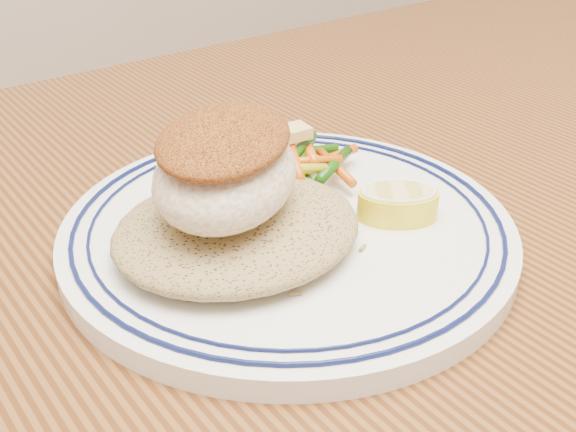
# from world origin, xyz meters

# --- Properties ---
(dining_table) EXTENTS (1.50, 0.90, 0.75)m
(dining_table) POSITION_xyz_m (0.00, 0.00, 0.65)
(dining_table) COLOR #4B260F
(dining_table) RESTS_ON ground
(plate) EXTENTS (0.29, 0.29, 0.02)m
(plate) POSITION_xyz_m (-0.02, 0.05, 0.76)
(plate) COLOR white
(plate) RESTS_ON dining_table
(rice_pilaf) EXTENTS (0.16, 0.14, 0.03)m
(rice_pilaf) POSITION_xyz_m (-0.06, 0.04, 0.78)
(rice_pilaf) COLOR olive
(rice_pilaf) RESTS_ON plate
(fish_fillet) EXTENTS (0.14, 0.14, 0.06)m
(fish_fillet) POSITION_xyz_m (-0.06, 0.05, 0.82)
(fish_fillet) COLOR beige
(fish_fillet) RESTS_ON rice_pilaf
(vegetable_pile) EXTENTS (0.11, 0.11, 0.03)m
(vegetable_pile) POSITION_xyz_m (0.02, 0.09, 0.78)
(vegetable_pile) COLOR #DE550B
(vegetable_pile) RESTS_ON plate
(butter_pat) EXTENTS (0.03, 0.02, 0.01)m
(butter_pat) POSITION_xyz_m (0.03, 0.10, 0.80)
(butter_pat) COLOR #E7CA71
(butter_pat) RESTS_ON vegetable_pile
(lemon_wedge) EXTENTS (0.07, 0.07, 0.02)m
(lemon_wedge) POSITION_xyz_m (0.05, 0.01, 0.78)
(lemon_wedge) COLOR yellow
(lemon_wedge) RESTS_ON plate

